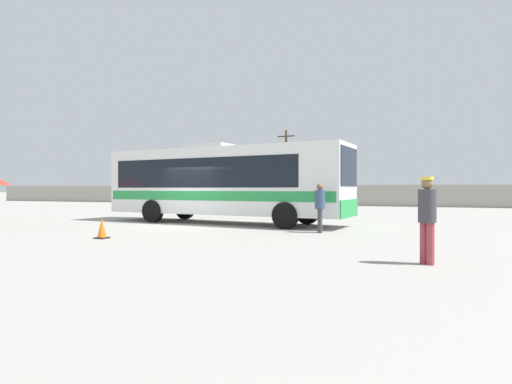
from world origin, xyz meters
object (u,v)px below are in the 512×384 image
at_px(roadside_tree_midleft, 299,163).
at_px(parked_car_second_silver, 211,197).
at_px(roadside_tree_left, 197,166).
at_px(traffic_cone_on_apron, 102,229).
at_px(parked_car_third_grey, 274,198).
at_px(attendant_by_bus_door, 320,205).
at_px(coach_bus_white_green, 222,181).
at_px(utility_pole_near, 286,165).
at_px(parked_car_leftmost_black, 165,196).
at_px(passenger_waiting_on_apron, 427,214).

bearing_deg(roadside_tree_midleft, parked_car_second_silver, -117.50).
bearing_deg(roadside_tree_left, traffic_cone_on_apron, -65.74).
bearing_deg(roadside_tree_midleft, parked_car_third_grey, -86.79).
bearing_deg(attendant_by_bus_door, coach_bus_white_green, 153.93).
distance_m(coach_bus_white_green, roadside_tree_midleft, 28.61).
relative_size(parked_car_second_silver, utility_pole_near, 0.61).
distance_m(attendant_by_bus_door, parked_car_second_silver, 24.85).
relative_size(parked_car_second_silver, parked_car_third_grey, 0.99).
height_order(parked_car_leftmost_black, roadside_tree_midleft, roadside_tree_midleft).
bearing_deg(attendant_by_bus_door, roadside_tree_left, 126.63).
bearing_deg(traffic_cone_on_apron, coach_bus_white_green, 81.90).
relative_size(passenger_waiting_on_apron, roadside_tree_midleft, 0.28).
bearing_deg(utility_pole_near, parked_car_third_grey, -84.05).
xyz_separation_m(attendant_by_bus_door, parked_car_third_grey, (-8.59, 20.28, -0.23)).
bearing_deg(utility_pole_near, roadside_tree_left, 173.44).
xyz_separation_m(parked_car_third_grey, utility_pole_near, (-0.56, 5.39, 3.13)).
relative_size(utility_pole_near, roadside_tree_left, 1.24).
distance_m(attendant_by_bus_door, traffic_cone_on_apron, 7.35).
bearing_deg(passenger_waiting_on_apron, parked_car_third_grey, 115.15).
relative_size(attendant_by_bus_door, parked_car_third_grey, 0.38).
bearing_deg(traffic_cone_on_apron, roadside_tree_midleft, 95.21).
relative_size(parked_car_second_silver, roadside_tree_left, 0.76).
xyz_separation_m(parked_car_leftmost_black, roadside_tree_midleft, (10.90, 10.11, 3.68)).
relative_size(coach_bus_white_green, traffic_cone_on_apron, 18.15).
height_order(attendant_by_bus_door, roadside_tree_midleft, roadside_tree_midleft).
distance_m(passenger_waiting_on_apron, parked_car_second_silver, 31.16).
relative_size(parked_car_leftmost_black, parked_car_second_silver, 0.90).
bearing_deg(parked_car_third_grey, parked_car_leftmost_black, 178.66).
relative_size(parked_car_leftmost_black, parked_car_third_grey, 0.89).
bearing_deg(coach_bus_white_green, attendant_by_bus_door, -26.07).
bearing_deg(passenger_waiting_on_apron, roadside_tree_left, 126.02).
xyz_separation_m(roadside_tree_left, roadside_tree_midleft, (10.84, 3.74, 0.38)).
distance_m(parked_car_third_grey, roadside_tree_left, 13.63).
distance_m(parked_car_leftmost_black, parked_car_second_silver, 5.38).
xyz_separation_m(attendant_by_bus_door, roadside_tree_midleft, (-9.18, 30.67, 3.48)).
height_order(attendant_by_bus_door, traffic_cone_on_apron, attendant_by_bus_door).
relative_size(coach_bus_white_green, roadside_tree_midleft, 1.81).
bearing_deg(parked_car_leftmost_black, parked_car_third_grey, -1.34).
height_order(attendant_by_bus_door, passenger_waiting_on_apron, passenger_waiting_on_apron).
height_order(coach_bus_white_green, parked_car_third_grey, coach_bus_white_green).
relative_size(roadside_tree_left, traffic_cone_on_apron, 9.33).
xyz_separation_m(parked_car_leftmost_black, parked_car_third_grey, (11.48, -0.27, -0.03)).
distance_m(passenger_waiting_on_apron, traffic_cone_on_apron, 9.52).
xyz_separation_m(attendant_by_bus_door, parked_car_leftmost_black, (-20.08, 20.55, -0.20)).
bearing_deg(coach_bus_white_green, parked_car_leftmost_black, 129.72).
xyz_separation_m(parked_car_leftmost_black, parked_car_second_silver, (5.35, -0.54, -0.04)).
xyz_separation_m(coach_bus_white_green, roadside_tree_left, (-14.97, 24.45, 2.17)).
bearing_deg(parked_car_leftmost_black, traffic_cone_on_apron, -60.36).
distance_m(coach_bus_white_green, parked_car_third_grey, 18.20).
relative_size(parked_car_second_silver, roadside_tree_midleft, 0.71).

